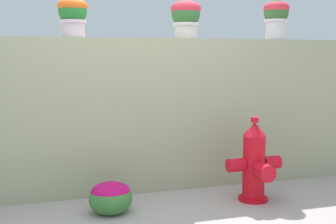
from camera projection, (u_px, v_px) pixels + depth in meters
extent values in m
cube|color=#9EA17D|center=(134.00, 115.00, 4.58)|extent=(6.30, 0.34, 1.57)
cylinder|color=silver|center=(73.00, 29.00, 4.26)|extent=(0.22, 0.22, 0.17)
cylinder|color=silver|center=(73.00, 22.00, 4.25)|extent=(0.26, 0.26, 0.03)
sphere|color=#24742F|center=(73.00, 11.00, 4.24)|extent=(0.27, 0.27, 0.27)
ellipsoid|color=orange|center=(72.00, 6.00, 4.23)|extent=(0.29, 0.29, 0.15)
cylinder|color=beige|center=(186.00, 31.00, 4.62)|extent=(0.23, 0.23, 0.17)
cylinder|color=beige|center=(186.00, 24.00, 4.61)|extent=(0.27, 0.27, 0.03)
sphere|color=#336831|center=(186.00, 14.00, 4.60)|extent=(0.30, 0.30, 0.30)
ellipsoid|color=#E72F44|center=(186.00, 8.00, 4.59)|extent=(0.31, 0.31, 0.16)
cylinder|color=silver|center=(276.00, 30.00, 4.90)|extent=(0.22, 0.22, 0.22)
cylinder|color=silver|center=(276.00, 21.00, 4.89)|extent=(0.26, 0.26, 0.03)
sphere|color=#36602F|center=(276.00, 12.00, 4.88)|extent=(0.27, 0.27, 0.27)
ellipsoid|color=#E72F43|center=(276.00, 8.00, 4.87)|extent=(0.28, 0.28, 0.15)
cylinder|color=red|center=(253.00, 198.00, 4.32)|extent=(0.29, 0.29, 0.03)
cylinder|color=red|center=(254.00, 168.00, 4.28)|extent=(0.21, 0.21, 0.63)
cone|color=red|center=(255.00, 129.00, 4.23)|extent=(0.22, 0.22, 0.13)
cylinder|color=red|center=(255.00, 120.00, 4.22)|extent=(0.07, 0.07, 0.05)
cylinder|color=red|center=(236.00, 165.00, 4.22)|extent=(0.17, 0.13, 0.13)
cylinder|color=red|center=(271.00, 162.00, 4.33)|extent=(0.17, 0.13, 0.13)
cylinder|color=red|center=(264.00, 172.00, 4.09)|extent=(0.16, 0.18, 0.16)
ellipsoid|color=#3A7634|center=(111.00, 199.00, 3.94)|extent=(0.39, 0.35, 0.30)
ellipsoid|color=#BF105F|center=(111.00, 191.00, 3.94)|extent=(0.35, 0.31, 0.16)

